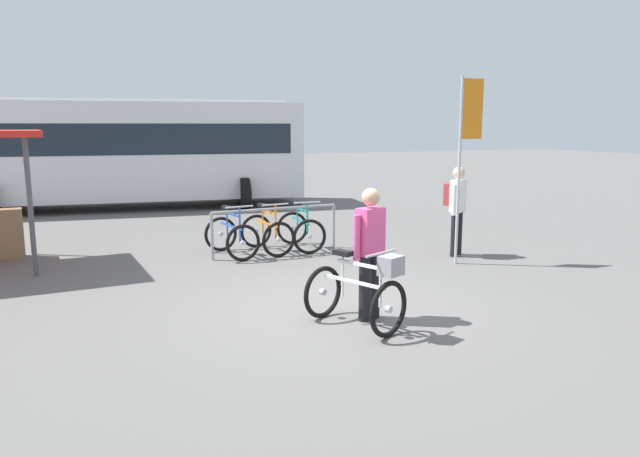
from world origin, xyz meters
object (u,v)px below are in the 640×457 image
at_px(racked_bike_orange, 267,233).
at_px(banner_flag, 467,134).
at_px(featured_bicycle, 360,292).
at_px(racked_bike_teal, 301,230).
at_px(racked_bike_blue, 231,236).
at_px(pedestrian_with_backpack, 457,205).
at_px(bus_distant, 125,148).
at_px(person_with_featured_bike, 370,248).

distance_m(racked_bike_orange, banner_flag, 4.05).
bearing_deg(featured_bicycle, racked_bike_teal, 78.50).
xyz_separation_m(featured_bicycle, banner_flag, (3.14, 2.41, 1.78)).
distance_m(racked_bike_teal, banner_flag, 3.62).
bearing_deg(racked_bike_blue, racked_bike_orange, 4.75).
height_order(pedestrian_with_backpack, bus_distant, bus_distant).
bearing_deg(featured_bicycle, bus_distant, 98.26).
bearing_deg(bus_distant, pedestrian_with_backpack, -60.38).
height_order(racked_bike_orange, banner_flag, banner_flag).
height_order(racked_bike_blue, pedestrian_with_backpack, pedestrian_with_backpack).
xyz_separation_m(person_with_featured_bike, pedestrian_with_backpack, (3.12, 2.70, 0.03)).
height_order(person_with_featured_bike, bus_distant, bus_distant).
xyz_separation_m(racked_bike_blue, person_with_featured_bike, (0.72, -4.20, 0.54)).
relative_size(racked_bike_blue, featured_bicycle, 0.96).
distance_m(racked_bike_teal, featured_bicycle, 4.68).
bearing_deg(racked_bike_teal, racked_bike_blue, -175.25).
xyz_separation_m(person_with_featured_bike, banner_flag, (2.88, 2.14, 1.32)).
relative_size(person_with_featured_bike, bus_distant, 0.16).
bearing_deg(bus_distant, banner_flag, -62.95).
height_order(racked_bike_orange, bus_distant, bus_distant).
distance_m(pedestrian_with_backpack, bus_distant, 10.38).
bearing_deg(person_with_featured_bike, racked_bike_blue, 99.75).
relative_size(person_with_featured_bike, pedestrian_with_backpack, 1.00).
xyz_separation_m(racked_bike_orange, bus_distant, (-1.97, 7.44, 1.37)).
bearing_deg(featured_bicycle, pedestrian_with_backpack, 41.30).
distance_m(racked_bike_teal, pedestrian_with_backpack, 2.99).
distance_m(racked_bike_orange, person_with_featured_bike, 4.29).
bearing_deg(banner_flag, person_with_featured_bike, -143.45).
bearing_deg(bus_distant, racked_bike_orange, -75.14).
bearing_deg(racked_bike_orange, banner_flag, -36.09).
relative_size(racked_bike_teal, pedestrian_with_backpack, 0.67).
bearing_deg(racked_bike_orange, racked_bike_blue, -175.25).
height_order(pedestrian_with_backpack, banner_flag, banner_flag).
height_order(featured_bicycle, person_with_featured_bike, person_with_featured_bike).
bearing_deg(pedestrian_with_backpack, featured_bicycle, -138.70).
distance_m(racked_bike_blue, racked_bike_orange, 0.70).
xyz_separation_m(racked_bike_blue, pedestrian_with_backpack, (3.84, -1.50, 0.57)).
bearing_deg(bus_distant, racked_bike_blue, -80.34).
height_order(racked_bike_blue, bus_distant, bus_distant).
height_order(racked_bike_blue, banner_flag, banner_flag).
height_order(racked_bike_orange, racked_bike_teal, same).
bearing_deg(banner_flag, pedestrian_with_backpack, 67.06).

